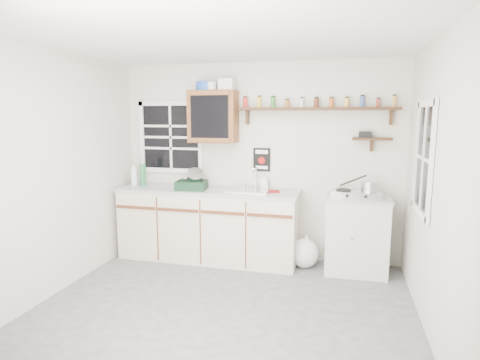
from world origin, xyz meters
name	(u,v)px	position (x,y,z in m)	size (l,w,h in m)	color
room	(222,181)	(0.00, 0.00, 1.25)	(3.64, 3.24, 2.54)	#49494B
main_cabinet	(208,224)	(-0.58, 1.30, 0.46)	(2.31, 0.63, 0.92)	#BCB09C
right_cabinet	(356,234)	(1.25, 1.32, 0.46)	(0.73, 0.57, 0.91)	#B3B4AD
sink	(249,190)	(-0.05, 1.30, 0.93)	(0.52, 0.44, 0.29)	#BAB9BE
upper_cabinet	(213,117)	(-0.55, 1.44, 1.82)	(0.60, 0.32, 0.65)	#5C3417
upper_cabinet_clutter	(213,86)	(-0.55, 1.44, 2.21)	(0.49, 0.24, 0.14)	#1A46AD
spice_shelf	(316,108)	(0.72, 1.51, 1.93)	(1.91, 0.18, 0.35)	black
secondary_shelf	(370,138)	(1.36, 1.52, 1.58)	(0.45, 0.16, 0.24)	black
warning_sign	(262,160)	(0.05, 1.59, 1.28)	(0.22, 0.02, 0.30)	black
window_back	(171,137)	(-1.20, 1.59, 1.55)	(0.93, 0.03, 0.98)	black
window_right	(424,158)	(1.79, 0.55, 1.45)	(0.03, 0.78, 1.08)	black
water_bottles	(139,175)	(-1.55, 1.31, 1.06)	(0.20, 0.11, 0.33)	silver
dish_rack	(193,183)	(-0.76, 1.21, 1.01)	(0.40, 0.31, 0.28)	black
soap_bottle	(264,181)	(0.10, 1.52, 1.02)	(0.09, 0.09, 0.19)	silver
rag	(273,191)	(0.26, 1.29, 0.93)	(0.14, 0.12, 0.02)	maroon
hotplate	(356,194)	(1.22, 1.31, 0.95)	(0.57, 0.31, 0.08)	#BAB9BE
saucepan	(368,186)	(1.36, 1.31, 1.04)	(0.43, 0.29, 0.19)	#BAB9BE
trash_bag	(304,253)	(0.65, 1.29, 0.19)	(0.38, 0.35, 0.44)	silver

